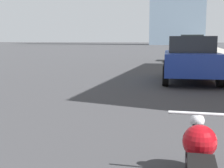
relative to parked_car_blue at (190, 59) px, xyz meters
The scene contains 3 objects.
sidewalk 26.50m from the parked_car_blue, 84.02° to the left, with size 3.35×240.00×0.15m.
parked_car_blue is the anchor object (origin of this frame).
parked_car_green 11.26m from the parked_car_blue, 90.28° to the left, with size 1.96×4.12×1.86m.
Camera 1 is at (2.71, 2.01, 1.50)m, focal length 50.00 mm.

